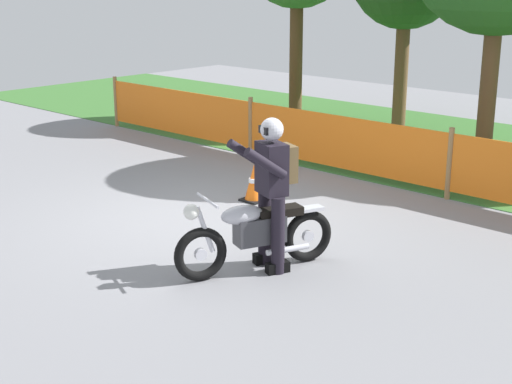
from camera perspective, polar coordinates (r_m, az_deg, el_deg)
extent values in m
cube|color=gray|center=(10.04, -3.82, -1.98)|extent=(24.00, 24.00, 0.02)
cube|color=#386B2D|center=(14.53, 13.17, 3.50)|extent=(24.00, 5.80, 0.01)
cylinder|color=#997547|center=(16.13, -10.63, 6.79)|extent=(0.08, 0.08, 1.05)
cylinder|color=#997547|center=(13.26, -0.41, 5.00)|extent=(0.08, 0.08, 1.05)
cylinder|color=#997547|center=(11.03, 14.53, 2.10)|extent=(0.08, 0.08, 1.05)
cube|color=orange|center=(14.63, -6.02, 6.08)|extent=(3.82, 0.02, 0.85)
cube|color=orange|center=(12.03, 6.39, 3.81)|extent=(3.82, 0.02, 0.85)
cylinder|color=brown|center=(16.19, 3.06, 10.13)|extent=(0.28, 0.28, 2.75)
cylinder|color=brown|center=(15.71, 10.99, 8.96)|extent=(0.28, 0.28, 2.37)
cylinder|color=brown|center=(12.90, 17.28, 7.45)|extent=(0.28, 0.28, 2.61)
torus|color=black|center=(7.93, -4.25, -4.76)|extent=(0.31, 0.59, 0.59)
cylinder|color=silver|center=(7.93, -4.25, -4.76)|extent=(0.10, 0.14, 0.13)
torus|color=black|center=(8.46, 3.98, -3.38)|extent=(0.31, 0.59, 0.59)
cylinder|color=silver|center=(8.46, 3.98, -3.38)|extent=(0.10, 0.14, 0.13)
cube|color=#38383D|center=(8.13, 0.30, -2.91)|extent=(0.41, 0.60, 0.30)
ellipsoid|color=#B7B7C1|center=(7.98, -1.08, -1.75)|extent=(0.39, 0.53, 0.20)
cube|color=black|center=(8.18, 1.76, -1.51)|extent=(0.38, 0.56, 0.09)
cube|color=silver|center=(8.35, 4.02, -1.29)|extent=(0.26, 0.37, 0.04)
cylinder|color=silver|center=(7.86, -3.91, -2.87)|extent=(0.13, 0.22, 0.53)
sphere|color=white|center=(7.74, -4.96, -1.53)|extent=(0.22, 0.22, 0.17)
cylinder|color=silver|center=(7.77, -3.70, -0.64)|extent=(0.53, 0.23, 0.03)
cylinder|color=silver|center=(8.22, 2.44, -4.39)|extent=(0.25, 0.50, 0.06)
cylinder|color=black|center=(8.07, 1.68, -3.33)|extent=(0.19, 0.19, 0.86)
cube|color=black|center=(8.20, 1.66, -5.76)|extent=(0.20, 0.28, 0.12)
cylinder|color=black|center=(8.34, 0.68, -2.66)|extent=(0.19, 0.19, 0.86)
cube|color=black|center=(8.47, 0.67, -5.03)|extent=(0.20, 0.28, 0.12)
cube|color=black|center=(7.99, 1.20, 1.81)|extent=(0.42, 0.36, 0.56)
cylinder|color=black|center=(7.70, 0.74, 2.18)|extent=(0.27, 0.49, 0.38)
cylinder|color=black|center=(8.08, -0.64, 2.87)|extent=(0.27, 0.49, 0.38)
sphere|color=silver|center=(7.90, 1.22, 4.80)|extent=(0.32, 0.32, 0.25)
cube|color=black|center=(7.85, 0.56, 4.73)|extent=(0.18, 0.09, 0.08)
cube|color=brown|center=(8.06, 2.28, 2.22)|extent=(0.32, 0.25, 0.40)
cube|color=black|center=(10.73, -0.16, -0.59)|extent=(0.32, 0.32, 0.03)
cone|color=orange|center=(10.65, -0.17, 0.77)|extent=(0.26, 0.26, 0.50)
cylinder|color=white|center=(10.64, -0.17, 0.90)|extent=(0.15, 0.15, 0.06)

